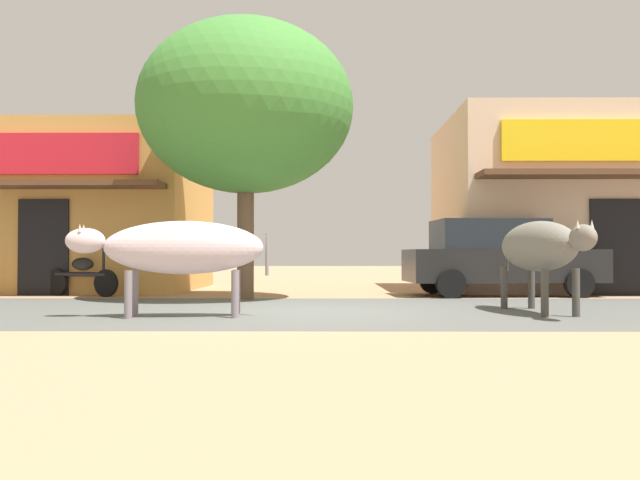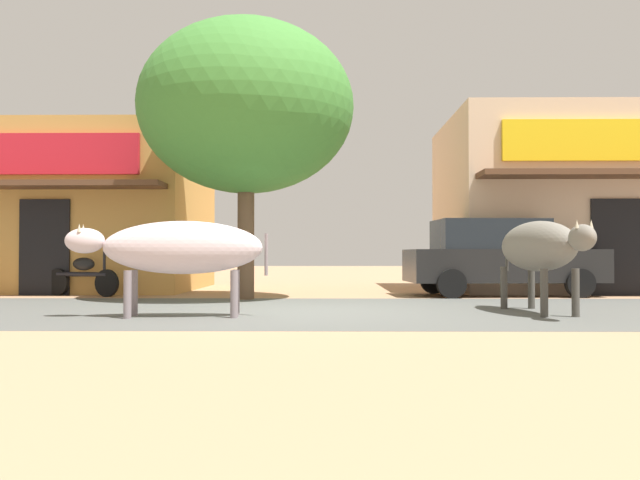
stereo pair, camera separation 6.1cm
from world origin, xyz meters
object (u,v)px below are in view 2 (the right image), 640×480
Objects in this scene: cow_far_dark at (539,247)px; pedestrian_by_shop at (624,251)px; parked_motorcycle at (83,275)px; roadside_tree at (246,108)px; cow_near_brown at (179,248)px; parked_hatchback_car at (499,257)px.

pedestrian_by_shop is at bearing 54.75° from cow_far_dark.
cow_far_dark reaches higher than parked_motorcycle.
parked_motorcycle is (-3.60, 0.96, -3.36)m from roadside_tree.
cow_near_brown is at bearing -172.72° from cow_far_dark.
roadside_tree reaches higher than parked_hatchback_car.
parked_hatchback_car is 1.46× the size of cow_near_brown.
roadside_tree reaches higher than cow_far_dark.
cow_near_brown reaches higher than parked_motorcycle.
cow_far_dark is (5.36, 0.68, 0.03)m from cow_near_brown.
cow_far_dark reaches higher than cow_near_brown.
cow_near_brown is (-0.50, -3.76, -2.84)m from roadside_tree.
parked_hatchback_car is 2.33× the size of parked_motorcycle.
pedestrian_by_shop is at bearing 11.90° from roadside_tree.
roadside_tree reaches higher than parked_motorcycle.
cow_near_brown is at bearing -56.67° from parked_motorcycle.
parked_hatchback_car is 8.94m from parked_motorcycle.
cow_far_dark is at bearing -125.25° from pedestrian_by_shop.
parked_motorcycle is 11.90m from pedestrian_by_shop.
parked_hatchback_car is at bearing 13.08° from roadside_tree.
parked_hatchback_car is 4.34m from cow_far_dark.
cow_near_brown is at bearing -97.64° from roadside_tree.
parked_hatchback_car is at bearing 83.75° from cow_far_dark.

